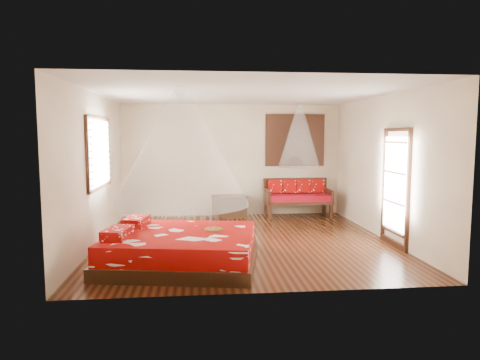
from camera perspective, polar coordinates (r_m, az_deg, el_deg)
The scene contains 10 objects.
room at distance 8.10m, azimuth 0.55°, elevation 1.54°, with size 5.54×5.54×2.84m.
bed at distance 6.91m, azimuth -7.89°, elevation -8.95°, with size 2.62×2.44×0.65m.
daybed at distance 10.80m, azimuth 7.65°, elevation -2.09°, with size 1.64×0.73×0.94m.
storage_chest at distance 10.65m, azimuth -1.42°, elevation -3.50°, with size 0.91×0.77×0.54m.
shutter_panel at distance 11.03m, azimuth 7.34°, elevation 5.28°, with size 1.52×0.06×1.32m.
window_left at distance 8.44m, azimuth -18.25°, elevation 3.46°, with size 0.10×1.74×1.34m.
glazed_door at distance 8.31m, azimuth 20.00°, elevation -1.00°, with size 0.08×1.02×2.16m.
wine_tray at distance 6.94m, azimuth -3.52°, elevation -6.19°, with size 0.30×0.30×0.24m.
mosquito_net_main at distance 6.68m, azimuth -7.90°, elevation 4.40°, with size 2.12×2.12×1.80m, color white.
mosquito_net_daybed at distance 10.57m, azimuth 7.91°, elevation 5.78°, with size 1.02×1.02×1.50m, color white.
Camera 1 is at (-0.87, -8.03, 2.03)m, focal length 32.00 mm.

